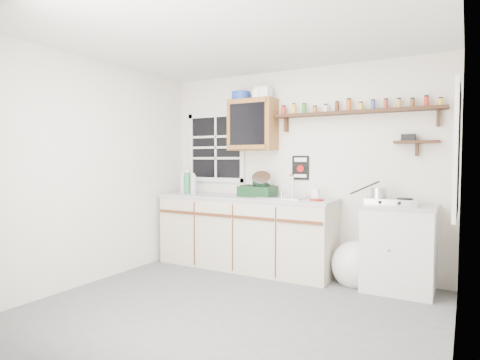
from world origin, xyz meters
The scene contains 18 objects.
room centered at (0.00, 0.00, 1.25)m, with size 3.64×3.24×2.54m.
main_cabinet centered at (-0.58, 1.30, 0.46)m, with size 2.31×0.63×0.92m.
right_cabinet centered at (1.25, 1.32, 0.46)m, with size 0.73×0.57×0.91m.
sink centered at (-0.05, 1.30, 0.93)m, with size 0.52×0.44×0.29m.
upper_cabinet centered at (-0.55, 1.44, 1.82)m, with size 0.60×0.32×0.65m.
upper_cabinet_clutter centered at (-0.59, 1.44, 2.21)m, with size 0.54×0.24×0.14m.
spice_shelf centered at (0.71, 1.51, 1.93)m, with size 1.91×0.18×0.35m.
secondary_shelf centered at (1.36, 1.52, 1.58)m, with size 0.45×0.16×0.24m.
warning_sign centered at (0.05, 1.59, 1.28)m, with size 0.22×0.02×0.30m.
window_back centered at (-1.20, 1.59, 1.55)m, with size 0.93×0.03×0.98m.
window_right centered at (1.79, 0.55, 1.45)m, with size 0.03×0.78×1.08m.
water_bottles centered at (-1.45, 1.27, 1.06)m, with size 0.27×0.11×0.32m.
dish_rack centered at (-0.41, 1.35, 1.02)m, with size 0.44×0.34×0.32m.
soap_bottle centered at (0.33, 1.36, 1.01)m, with size 0.08×0.08×0.18m, color white.
rag centered at (0.39, 1.21, 0.93)m, with size 0.12×0.10×0.02m, color maroon.
hotplate centered at (1.18, 1.30, 0.94)m, with size 0.53×0.29×0.08m.
saucepan centered at (1.04, 1.31, 1.03)m, with size 0.42×0.22×0.18m.
trash_bag centered at (0.80, 1.29, 0.22)m, with size 0.46×0.42×0.53m.
Camera 1 is at (1.85, -3.12, 1.39)m, focal length 30.00 mm.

